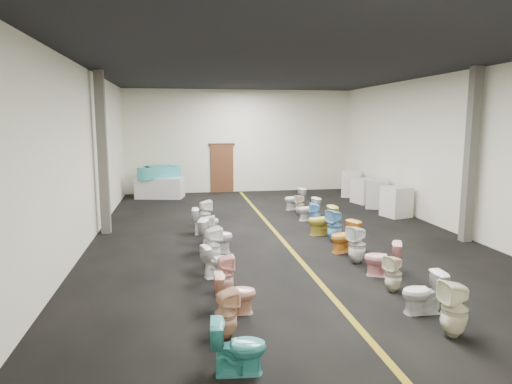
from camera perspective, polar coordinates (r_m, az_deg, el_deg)
floor at (r=12.82m, az=2.70°, el=-5.33°), size 16.00×16.00×0.00m
ceiling at (r=12.50m, az=2.86°, el=15.09°), size 16.00×16.00×0.00m
wall_back at (r=20.34m, az=-2.06°, el=6.36°), size 10.00×0.00×10.00m
wall_front at (r=5.00m, az=22.71°, el=-2.15°), size 10.00×0.00×10.00m
wall_left at (r=12.40m, az=-20.49°, el=4.18°), size 0.00×16.00×16.00m
wall_right at (r=14.38m, az=22.70°, el=4.63°), size 0.00×16.00×16.00m
aisle_stripe at (r=12.82m, az=2.70°, el=-5.31°), size 0.12×15.60×0.01m
back_door at (r=20.28m, az=-4.26°, el=2.93°), size 1.00×0.10×2.10m
door_frame at (r=20.21m, az=-4.30°, el=5.95°), size 1.15×0.08×0.10m
column_left at (r=13.34m, az=-18.63°, el=4.57°), size 0.25×0.25×4.50m
column_right at (r=13.00m, az=25.27°, el=4.08°), size 0.25×0.25×4.50m
display_table at (r=19.20m, az=-11.92°, el=0.53°), size 2.04×1.30×0.84m
bathtub at (r=19.12m, az=-11.98°, el=2.46°), size 1.78×1.10×0.55m
appliance_crate_a at (r=15.79m, az=17.14°, el=-1.17°), size 0.95×0.95×1.00m
appliance_crate_b at (r=17.17m, az=14.83°, el=-0.22°), size 0.99×0.99×1.04m
appliance_crate_c at (r=18.09m, az=13.52°, el=0.13°), size 1.01×1.01×0.94m
appliance_crate_d at (r=19.48m, az=11.77°, el=0.99°), size 0.97×0.97×1.07m
toilet_left_0 at (r=6.02m, az=-2.20°, el=-18.76°), size 0.73×0.46×0.71m
toilet_left_1 at (r=6.89m, az=-3.77°, el=-14.95°), size 0.42×0.42×0.73m
toilet_left_2 at (r=7.67m, az=-2.62°, el=-12.53°), size 0.68×0.40×0.69m
toilet_left_3 at (r=8.48m, az=-3.94°, el=-10.28°), size 0.36×0.35×0.73m
toilet_left_4 at (r=9.39m, az=-4.78°, el=-8.56°), size 0.73×0.53×0.67m
toilet_left_5 at (r=10.16m, az=-5.52°, el=-6.71°), size 0.49×0.49×0.85m
toilet_left_6 at (r=11.06m, az=-5.01°, el=-5.49°), size 0.90×0.68×0.82m
toilet_left_7 at (r=11.95m, az=-5.99°, el=-4.64°), size 0.38×0.38×0.72m
toilet_left_8 at (r=12.83m, az=-6.33°, el=-3.65°), size 0.77×0.48×0.75m
toilet_left_9 at (r=13.61m, az=-6.42°, el=-2.75°), size 0.46×0.46×0.83m
toilet_right_0 at (r=7.46m, az=23.56°, el=-13.27°), size 0.41×0.40×0.85m
toilet_right_1 at (r=8.14m, az=20.14°, el=-11.73°), size 0.70×0.41×0.71m
toilet_right_2 at (r=8.94m, az=16.80°, el=-9.76°), size 0.42×0.41×0.69m
toilet_right_3 at (r=9.73m, az=15.51°, el=-8.04°), size 0.83×0.67×0.74m
toilet_right_4 at (r=10.45m, az=12.52°, el=-6.44°), size 0.50×0.49×0.85m
toilet_right_5 at (r=11.27m, az=10.98°, el=-5.50°), size 0.84×0.66×0.76m
toilet_right_6 at (r=12.17m, az=9.81°, el=-4.17°), size 0.52×0.51×0.85m
toilet_right_7 at (r=12.83m, az=8.25°, el=-3.54°), size 0.83×0.52×0.81m
toilet_right_8 at (r=13.71m, az=7.40°, el=-2.87°), size 0.38×0.37×0.74m
toilet_right_9 at (r=14.63m, az=6.57°, el=-2.15°), size 0.78×0.55×0.72m
toilet_right_10 at (r=15.43m, az=5.54°, el=-1.64°), size 0.37×0.37×0.68m
toilet_right_11 at (r=16.35m, az=4.85°, el=-0.87°), size 0.82×0.56×0.77m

